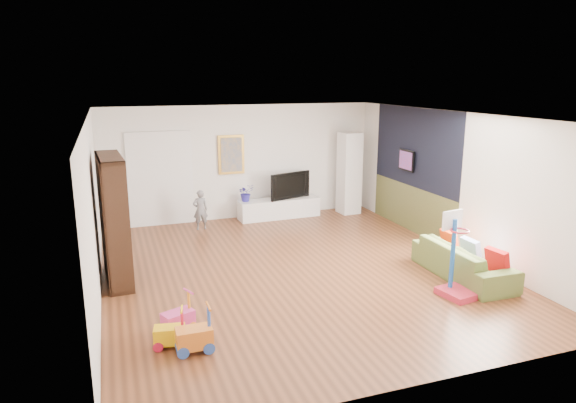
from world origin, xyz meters
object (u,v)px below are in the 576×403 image
object	(u,v)px
sofa	(463,261)
basketball_hoop	(460,255)
media_console	(279,208)
bookshelf	(114,219)

from	to	relation	value
sofa	basketball_hoop	xyz separation A→B (m)	(-0.58, -0.64, 0.38)
media_console	sofa	bearing A→B (deg)	-72.08
media_console	basketball_hoop	bearing A→B (deg)	-80.20
basketball_hoop	media_console	bearing A→B (deg)	92.60
bookshelf	basketball_hoop	bearing A→B (deg)	-30.02
sofa	basketball_hoop	size ratio (longest dim) A/B	1.47
media_console	basketball_hoop	world-z (taller)	basketball_hoop
sofa	basketball_hoop	world-z (taller)	basketball_hoop
basketball_hoop	sofa	bearing A→B (deg)	38.10
media_console	basketball_hoop	xyz separation A→B (m)	(1.15, -5.32, 0.44)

